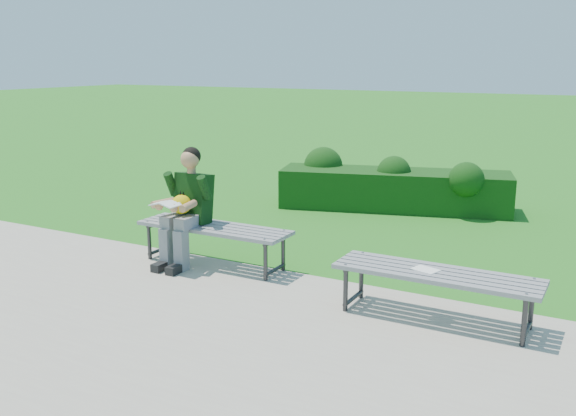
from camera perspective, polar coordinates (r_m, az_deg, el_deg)
The scene contains 7 objects.
ground at distance 6.99m, azimuth 1.21°, elevation -5.99°, with size 80.00×80.00×0.00m.
walkway at distance 5.60m, azimuth -7.22°, elevation -11.00°, with size 30.00×3.50×0.02m.
hedge at distance 10.13m, azimuth 9.05°, elevation 1.98°, with size 3.61×1.79×0.89m.
bench_left at distance 7.22m, azimuth -6.60°, elevation -2.01°, with size 1.80×0.50×0.46m.
bench_right at distance 5.81m, azimuth 13.05°, elevation -6.04°, with size 1.80×0.50×0.46m.
seated_boy at distance 7.25m, azimuth -9.02°, elevation 0.41°, with size 0.56×0.76×1.31m.
paper_sheet at distance 5.81m, azimuth 12.13°, elevation -5.37°, with size 0.26×0.22×0.01m.
Camera 1 is at (3.03, -5.87, 2.28)m, focal length 40.00 mm.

